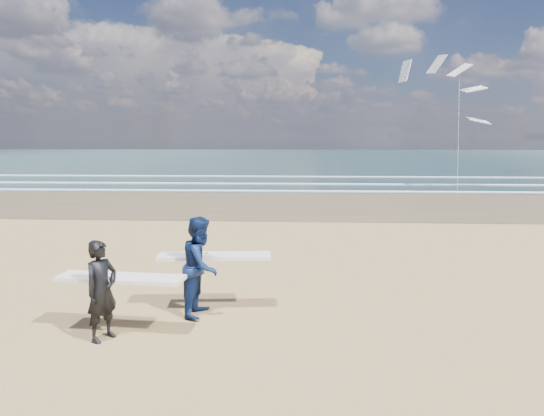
{
  "coord_description": "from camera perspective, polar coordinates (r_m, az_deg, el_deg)",
  "views": [
    {
      "loc": [
        3.23,
        -7.05,
        3.37
      ],
      "look_at": [
        2.5,
        6.0,
        1.45
      ],
      "focal_mm": 32.0,
      "sensor_mm": 36.0,
      "label": 1
    }
  ],
  "objects": [
    {
      "name": "ocean",
      "position": [
        80.88,
        15.24,
        5.7
      ],
      "size": [
        220.0,
        100.0,
        0.02
      ],
      "primitive_type": "cube",
      "color": "#193338",
      "rests_on": "ground"
    },
    {
      "name": "foam_breakers",
      "position": [
        39.09,
        28.62,
        2.48
      ],
      "size": [
        220.0,
        11.7,
        0.05
      ],
      "color": "white",
      "rests_on": "ground"
    },
    {
      "name": "surfer_near",
      "position": [
        8.65,
        -19.08,
        -8.93
      ],
      "size": [
        2.23,
        1.06,
        1.7
      ],
      "color": "black",
      "rests_on": "ground"
    },
    {
      "name": "surfer_far",
      "position": [
        9.36,
        -8.25,
        -6.68
      ],
      "size": [
        2.24,
        1.21,
        1.89
      ],
      "color": "#0C1C46",
      "rests_on": "ground"
    },
    {
      "name": "kite_1",
      "position": [
        33.18,
        21.13,
        11.19
      ],
      "size": [
        6.89,
        4.86,
        8.96
      ],
      "color": "slate",
      "rests_on": "ground"
    }
  ]
}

